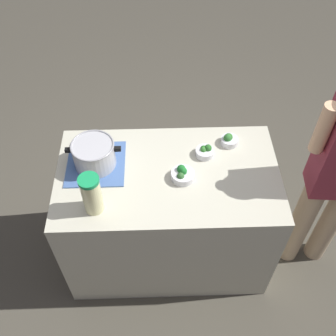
{
  "coord_description": "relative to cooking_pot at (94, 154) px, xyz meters",
  "views": [
    {
      "loc": [
        -0.05,
        -1.48,
        2.69
      ],
      "look_at": [
        0.0,
        0.0,
        0.94
      ],
      "focal_mm": 42.51,
      "sensor_mm": 36.0,
      "label": 1
    }
  ],
  "objects": [
    {
      "name": "cooking_pot",
      "position": [
        0.0,
        0.0,
        0.0
      ],
      "size": [
        0.32,
        0.25,
        0.16
      ],
      "color": "#B7B7BC",
      "rests_on": "dish_cloth"
    },
    {
      "name": "ground_plane",
      "position": [
        0.43,
        -0.09,
        -0.98
      ],
      "size": [
        8.0,
        8.0,
        0.0
      ],
      "primitive_type": "plane",
      "color": "#4E4A3E"
    },
    {
      "name": "broccoli_bowl_back",
      "position": [
        0.82,
        0.15,
        -0.06
      ],
      "size": [
        0.11,
        0.11,
        0.08
      ],
      "color": "silver",
      "rests_on": "counter_slab"
    },
    {
      "name": "broccoli_bowl_front",
      "position": [
        0.66,
        0.06,
        -0.06
      ],
      "size": [
        0.11,
        0.11,
        0.07
      ],
      "color": "silver",
      "rests_on": "counter_slab"
    },
    {
      "name": "dish_cloth",
      "position": [
        0.0,
        0.0,
        -0.09
      ],
      "size": [
        0.34,
        0.36,
        0.01
      ],
      "primitive_type": "cube",
      "color": "#486AA6",
      "rests_on": "counter_slab"
    },
    {
      "name": "counter_slab",
      "position": [
        0.43,
        -0.09,
        -0.54
      ],
      "size": [
        1.32,
        0.76,
        0.89
      ],
      "primitive_type": "cube",
      "color": "beige",
      "rests_on": "ground_plane"
    },
    {
      "name": "lemonade_pitcher",
      "position": [
        0.02,
        -0.32,
        0.04
      ],
      "size": [
        0.11,
        0.11,
        0.25
      ],
      "color": "beige",
      "rests_on": "counter_slab"
    },
    {
      "name": "broccoli_bowl_center",
      "position": [
        0.51,
        -0.12,
        -0.06
      ],
      "size": [
        0.14,
        0.14,
        0.08
      ],
      "color": "silver",
      "rests_on": "counter_slab"
    }
  ]
}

